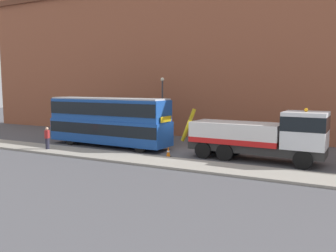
{
  "coord_description": "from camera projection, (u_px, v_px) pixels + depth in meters",
  "views": [
    {
      "loc": [
        11.16,
        -24.23,
        5.07
      ],
      "look_at": [
        -1.02,
        -0.57,
        2.0
      ],
      "focal_mm": 37.69,
      "sensor_mm": 36.0,
      "label": 1
    }
  ],
  "objects": [
    {
      "name": "near_kerb",
      "position": [
        157.0,
        161.0,
        23.34
      ],
      "size": [
        60.0,
        2.8,
        0.15
      ],
      "primitive_type": "cube",
      "color": "gray",
      "rests_on": "ground_plane"
    },
    {
      "name": "building_facade",
      "position": [
        219.0,
        54.0,
        33.27
      ],
      "size": [
        60.0,
        1.5,
        16.0
      ],
      "color": "#935138",
      "rests_on": "ground_plane"
    },
    {
      "name": "street_lamp",
      "position": [
        162.0,
        102.0,
        34.12
      ],
      "size": [
        0.36,
        0.36,
        5.83
      ],
      "color": "#38383D",
      "rests_on": "ground_plane"
    },
    {
      "name": "double_decker_bus",
      "position": [
        109.0,
        120.0,
        29.28
      ],
      "size": [
        11.12,
        3.01,
        4.06
      ],
      "rotation": [
        0.0,
        0.0,
        -0.04
      ],
      "color": "#19479E",
      "rests_on": "ground_plane"
    },
    {
      "name": "ground_plane",
      "position": [
        183.0,
        152.0,
        27.05
      ],
      "size": [
        120.0,
        120.0,
        0.0
      ],
      "primitive_type": "plane",
      "color": "#4C4C51"
    },
    {
      "name": "recovery_tow_truck",
      "position": [
        262.0,
        135.0,
        23.57
      ],
      "size": [
        10.19,
        3.01,
        3.67
      ],
      "rotation": [
        0.0,
        0.0,
        -0.04
      ],
      "color": "#2D2D2D",
      "rests_on": "ground_plane"
    },
    {
      "name": "traffic_cone_near_bus",
      "position": [
        168.0,
        152.0,
        25.1
      ],
      "size": [
        0.36,
        0.36,
        0.72
      ],
      "color": "orange",
      "rests_on": "ground_plane"
    },
    {
      "name": "pedestrian_onlooker",
      "position": [
        47.0,
        138.0,
        27.33
      ],
      "size": [
        0.39,
        0.47,
        1.71
      ],
      "rotation": [
        0.0,
        0.0,
        0.39
      ],
      "color": "#232333",
      "rests_on": "near_kerb"
    }
  ]
}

